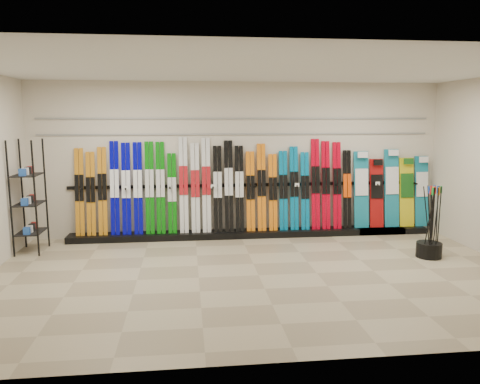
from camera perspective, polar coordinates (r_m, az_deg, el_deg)
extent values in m
plane|color=gray|center=(7.07, 2.28, -10.11)|extent=(8.00, 8.00, 0.00)
plane|color=beige|center=(9.19, -0.05, 3.96)|extent=(8.00, 0.00, 8.00)
plane|color=silver|center=(6.71, 2.45, 14.87)|extent=(8.00, 8.00, 0.00)
cube|color=black|center=(9.24, 1.49, -5.07)|extent=(8.00, 0.40, 0.12)
cube|color=#C57918|center=(9.26, -18.99, -0.01)|extent=(0.17, 0.24, 1.63)
cube|color=#C57918|center=(9.22, -17.73, -0.20)|extent=(0.17, 0.23, 1.57)
cube|color=#C57918|center=(9.18, -16.42, 0.09)|extent=(0.17, 0.24, 1.65)
cube|color=#03039C|center=(9.14, -15.04, 0.47)|extent=(0.17, 0.26, 1.76)
cube|color=#03039C|center=(9.11, -13.70, 0.40)|extent=(0.17, 0.26, 1.73)
cube|color=#03039C|center=(9.09, -12.34, 0.44)|extent=(0.17, 0.26, 1.74)
cube|color=#096B0B|center=(9.07, -10.96, 0.50)|extent=(0.17, 0.26, 1.75)
cube|color=#096B0B|center=(9.06, -9.66, 0.51)|extent=(0.17, 0.26, 1.74)
cube|color=#096B0B|center=(9.05, -8.28, -0.16)|extent=(0.17, 0.23, 1.53)
cube|color=silver|center=(9.04, -6.89, 0.84)|extent=(0.17, 0.27, 1.83)
cube|color=silver|center=(9.04, -5.47, 0.49)|extent=(0.17, 0.25, 1.71)
cube|color=silver|center=(9.05, -4.13, 0.83)|extent=(0.17, 0.27, 1.81)
cube|color=black|center=(9.06, -2.73, 0.37)|extent=(0.17, 0.25, 1.66)
cube|color=black|center=(9.08, -1.39, 0.72)|extent=(0.17, 0.26, 1.76)
cube|color=black|center=(9.10, -0.08, 0.41)|extent=(0.17, 0.25, 1.66)
cube|color=orange|center=(9.13, 1.29, 0.08)|extent=(0.17, 0.23, 1.55)
cube|color=orange|center=(9.16, 2.64, 0.57)|extent=(0.17, 0.25, 1.69)
cube|color=orange|center=(9.20, 4.03, -0.04)|extent=(0.17, 0.22, 1.49)
cube|color=#01689B|center=(9.24, 5.30, 0.17)|extent=(0.17, 0.23, 1.55)
cube|color=#01689B|center=(9.29, 6.62, 0.46)|extent=(0.17, 0.24, 1.64)
cube|color=#01689B|center=(9.34, 7.93, 0.12)|extent=(0.17, 0.23, 1.52)
cube|color=#BC0017|center=(9.39, 9.19, 0.95)|extent=(0.17, 0.26, 1.78)
cube|color=#BC0017|center=(9.45, 10.42, 0.83)|extent=(0.17, 0.26, 1.74)
cube|color=#BC0017|center=(9.52, 11.74, 0.78)|extent=(0.17, 0.25, 1.71)
cube|color=black|center=(9.59, 12.92, 0.31)|extent=(0.17, 0.23, 1.55)
cube|color=#14728C|center=(9.71, 14.56, 0.28)|extent=(0.30, 0.24, 1.53)
cube|color=#990C0C|center=(9.83, 16.30, -0.14)|extent=(0.28, 0.21, 1.38)
cube|color=#14728C|center=(9.96, 18.00, 0.45)|extent=(0.30, 0.24, 1.57)
cube|color=gold|center=(10.10, 19.65, -0.03)|extent=(0.30, 0.22, 1.39)
cube|color=#14728C|center=(10.24, 21.26, 0.10)|extent=(0.28, 0.22, 1.42)
cube|color=black|center=(8.83, -24.37, -0.49)|extent=(0.40, 0.60, 1.95)
cylinder|color=black|center=(8.51, 22.03, -6.55)|extent=(0.42, 0.42, 0.25)
cylinder|color=black|center=(8.48, 22.08, -3.24)|extent=(0.09, 0.13, 1.18)
cylinder|color=black|center=(8.35, 22.31, -3.44)|extent=(0.05, 0.14, 1.18)
cylinder|color=black|center=(8.50, 22.75, -3.25)|extent=(0.04, 0.06, 1.18)
cylinder|color=black|center=(8.26, 22.21, -3.56)|extent=(0.04, 0.10, 1.18)
cylinder|color=black|center=(8.38, 22.46, -3.41)|extent=(0.04, 0.08, 1.18)
cylinder|color=black|center=(8.31, 22.86, -3.53)|extent=(0.07, 0.06, 1.18)
cylinder|color=black|center=(8.40, 21.84, -3.34)|extent=(0.16, 0.13, 1.17)
cylinder|color=black|center=(8.51, 23.09, -3.26)|extent=(0.07, 0.12, 1.18)
cylinder|color=black|center=(8.30, 22.01, -3.50)|extent=(0.13, 0.08, 1.18)
cylinder|color=black|center=(8.39, 22.33, -3.39)|extent=(0.08, 0.13, 1.18)
cylinder|color=black|center=(8.54, 22.37, -3.18)|extent=(0.06, 0.05, 1.18)
cube|color=gray|center=(9.14, -0.04, 7.08)|extent=(7.60, 0.02, 0.03)
cube|color=gray|center=(9.13, -0.04, 8.96)|extent=(7.60, 0.02, 0.03)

